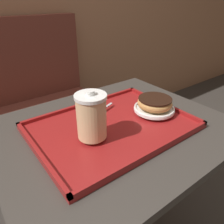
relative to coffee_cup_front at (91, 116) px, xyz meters
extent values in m
cube|color=brown|center=(-0.07, 0.87, -0.58)|extent=(1.15, 0.44, 0.45)
cube|color=#38332D|center=(0.11, 0.03, -0.11)|extent=(0.80, 0.66, 0.03)
cylinder|color=#333338|center=(0.11, 0.03, -0.46)|extent=(0.08, 0.08, 0.68)
cube|color=maroon|center=(0.10, 0.03, -0.09)|extent=(0.53, 0.39, 0.01)
cube|color=maroon|center=(0.10, -0.16, -0.08)|extent=(0.53, 0.01, 0.01)
cube|color=maroon|center=(0.10, 0.22, -0.08)|extent=(0.53, 0.01, 0.01)
cube|color=maroon|center=(-0.16, 0.03, -0.08)|extent=(0.01, 0.39, 0.01)
cube|color=maroon|center=(0.36, 0.03, -0.08)|extent=(0.01, 0.39, 0.01)
cylinder|color=#E0B784|center=(0.00, 0.00, -0.01)|extent=(0.09, 0.09, 0.13)
cylinder|color=white|center=(0.00, 0.00, 0.06)|extent=(0.09, 0.09, 0.01)
cylinder|color=white|center=(0.00, 0.00, 0.07)|extent=(0.02, 0.02, 0.01)
cylinder|color=white|center=(0.28, 0.00, -0.07)|extent=(0.15, 0.15, 0.01)
torus|color=white|center=(0.28, 0.00, -0.06)|extent=(0.15, 0.15, 0.01)
torus|color=tan|center=(0.28, 0.00, -0.04)|extent=(0.13, 0.13, 0.03)
cylinder|color=black|center=(0.28, 0.00, -0.02)|extent=(0.12, 0.12, 0.00)
ellipsoid|color=silver|center=(0.06, 0.10, -0.07)|extent=(0.04, 0.03, 0.01)
cube|color=silver|center=(0.13, 0.12, -0.07)|extent=(0.11, 0.05, 0.00)
camera|label=1|loc=(-0.29, -0.48, 0.32)|focal=35.00mm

